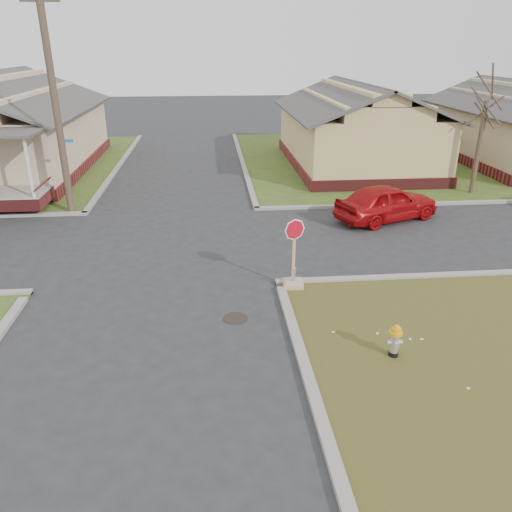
{
  "coord_description": "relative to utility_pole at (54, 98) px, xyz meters",
  "views": [
    {
      "loc": [
        1.7,
        -11.77,
        6.57
      ],
      "look_at": [
        2.87,
        1.0,
        1.1
      ],
      "focal_mm": 35.0,
      "sensor_mm": 36.0,
      "label": 1
    }
  ],
  "objects": [
    {
      "name": "red_sedan",
      "position": [
        12.85,
        -2.08,
        -3.93
      ],
      "size": [
        4.65,
        3.21,
        1.47
      ],
      "primitive_type": "imported",
      "rotation": [
        0.0,
        0.0,
        1.95
      ],
      "color": "#A60B0E",
      "rests_on": "ground"
    },
    {
      "name": "curbs",
      "position": [
        4.2,
        -3.9,
        -4.66
      ],
      "size": [
        80.0,
        40.0,
        0.12
      ],
      "primitive_type": null,
      "color": "gray",
      "rests_on": "ground"
    },
    {
      "name": "ground",
      "position": [
        4.2,
        -8.9,
        -4.66
      ],
      "size": [
        120.0,
        120.0,
        0.0
      ],
      "primitive_type": "plane",
      "color": "#272729",
      "rests_on": "ground"
    },
    {
      "name": "manhole",
      "position": [
        6.4,
        -9.4,
        -4.66
      ],
      "size": [
        0.64,
        0.64,
        0.01
      ],
      "primitive_type": "cylinder",
      "color": "black",
      "rests_on": "ground"
    },
    {
      "name": "tree_mid_right",
      "position": [
        18.2,
        1.3,
        -2.51
      ],
      "size": [
        0.22,
        0.22,
        4.2
      ],
      "primitive_type": "cylinder",
      "color": "#49342A",
      "rests_on": "verge_far_right"
    },
    {
      "name": "utility_pole",
      "position": [
        0.0,
        0.0,
        0.0
      ],
      "size": [
        1.8,
        0.28,
        9.0
      ],
      "color": "#49342A",
      "rests_on": "ground"
    },
    {
      "name": "fire_hydrant",
      "position": [
        9.88,
        -11.47,
        -4.17
      ],
      "size": [
        0.3,
        0.3,
        0.8
      ],
      "rotation": [
        0.0,
        0.0,
        -0.07
      ],
      "color": "black",
      "rests_on": "ground"
    },
    {
      "name": "side_house_yellow",
      "position": [
        14.2,
        7.6,
        -2.47
      ],
      "size": [
        7.6,
        11.6,
        4.7
      ],
      "color": "maroon",
      "rests_on": "ground"
    },
    {
      "name": "stop_sign",
      "position": [
        8.17,
        -7.77,
        -4.16
      ],
      "size": [
        0.59,
        0.57,
        2.08
      ],
      "rotation": [
        0.0,
        0.0,
        -0.05
      ],
      "color": "tan",
      "rests_on": "ground"
    }
  ]
}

